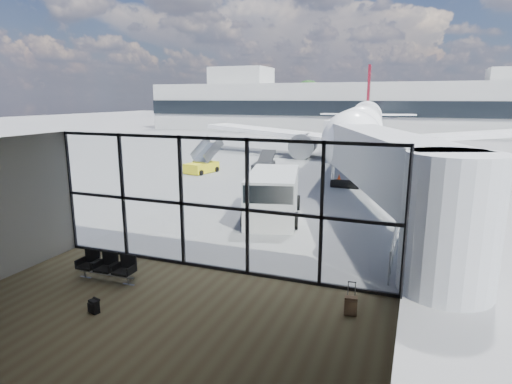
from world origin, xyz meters
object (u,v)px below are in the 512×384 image
Objects in this scene: mobile_stairs at (202,166)px; backpack at (94,306)px; airliner at (362,125)px; service_van at (273,196)px; suitcase at (351,306)px; belt_loader at (264,168)px; seating_row at (108,265)px.

backpack is at bearing -57.11° from mobile_stairs.
airliner reaches higher than backpack.
service_van is (-0.95, -24.67, -1.86)m from airliner.
airliner is at bearing 74.10° from service_van.
mobile_stairs is (-14.20, 18.41, 0.25)m from suitcase.
belt_loader is at bearing 113.59° from backpack.
belt_loader is at bearing 93.86° from seating_row.
airliner is (-3.99, 32.75, 2.73)m from suitcase.
backpack is 0.11× the size of belt_loader.
service_van is (2.65, 8.53, 0.65)m from seating_row.
seating_row is at bearing -120.97° from service_van.
mobile_stairs is at bearing 108.05° from seating_row.
backpack is 21.58m from belt_loader.
suitcase is 21.19m from belt_loader.
seating_row is 2.20× the size of suitcase.
suitcase is at bearing -72.50° from belt_loader.
belt_loader is at bearing -116.33° from airliner.
airliner is at bearing 82.54° from seating_row.
mobile_stairs reaches higher than backpack.
service_van is at bearing 71.46° from seating_row.
airliner is at bearing 101.93° from backpack.
mobile_stairs is at bearing 118.21° from service_van.
suitcase is 0.17× the size of service_van.
seating_row is at bearing 176.31° from suitcase.
belt_loader reaches higher than suitcase.
seating_row is 0.37× the size of service_van.
suitcase is 0.24× the size of belt_loader.
seating_row is 0.05× the size of airliner.
seating_row is at bearing -58.15° from mobile_stairs.
mobile_stairs reaches higher than suitcase.
service_van reaches higher than backpack.
suitcase is 9.51m from service_van.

